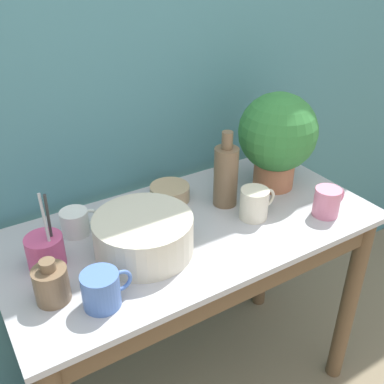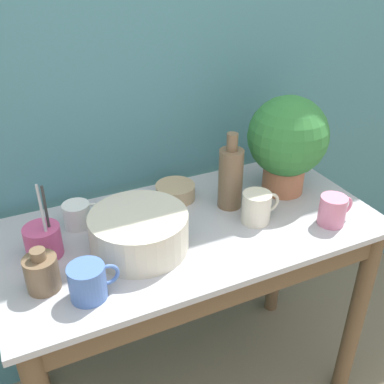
{
  "view_description": "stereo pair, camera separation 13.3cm",
  "coord_description": "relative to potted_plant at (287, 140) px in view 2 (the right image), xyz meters",
  "views": [
    {
      "loc": [
        -0.61,
        -0.69,
        1.57
      ],
      "look_at": [
        0.0,
        0.29,
        0.9
      ],
      "focal_mm": 42.0,
      "sensor_mm": 36.0,
      "label": 1
    },
    {
      "loc": [
        -0.49,
        -0.75,
        1.57
      ],
      "look_at": [
        0.0,
        0.29,
        0.9
      ],
      "focal_mm": 42.0,
      "sensor_mm": 36.0,
      "label": 2
    }
  ],
  "objects": [
    {
      "name": "wall_back",
      "position": [
        -0.38,
        0.28,
        0.23
      ],
      "size": [
        6.0,
        0.05,
        2.4
      ],
      "color": "teal",
      "rests_on": "ground_plane"
    },
    {
      "name": "counter_table",
      "position": [
        -0.38,
        -0.09,
        -0.37
      ],
      "size": [
        1.17,
        0.59,
        0.78
      ],
      "color": "brown",
      "rests_on": "ground_plane"
    },
    {
      "name": "potted_plant",
      "position": [
        0.0,
        0.0,
        0.0
      ],
      "size": [
        0.27,
        0.27,
        0.34
      ],
      "color": "#B7704C",
      "rests_on": "counter_table"
    },
    {
      "name": "bowl_wash_large",
      "position": [
        -0.57,
        -0.1,
        -0.14
      ],
      "size": [
        0.28,
        0.28,
        0.11
      ],
      "color": "beige",
      "rests_on": "counter_table"
    },
    {
      "name": "bottle_tall",
      "position": [
        -0.22,
        -0.01,
        -0.08
      ],
      "size": [
        0.08,
        0.08,
        0.26
      ],
      "color": "brown",
      "rests_on": "counter_table"
    },
    {
      "name": "bottle_short",
      "position": [
        -0.84,
        -0.16,
        -0.14
      ],
      "size": [
        0.09,
        0.09,
        0.12
      ],
      "color": "brown",
      "rests_on": "counter_table"
    },
    {
      "name": "mug_white",
      "position": [
        -0.7,
        0.09,
        -0.15
      ],
      "size": [
        0.12,
        0.08,
        0.08
      ],
      "color": "white",
      "rests_on": "counter_table"
    },
    {
      "name": "mug_blue",
      "position": [
        -0.75,
        -0.24,
        -0.15
      ],
      "size": [
        0.13,
        0.09,
        0.09
      ],
      "color": "#4C70B7",
      "rests_on": "counter_table"
    },
    {
      "name": "mug_cream",
      "position": [
        -0.19,
        -0.13,
        -0.14
      ],
      "size": [
        0.13,
        0.09,
        0.1
      ],
      "color": "beige",
      "rests_on": "counter_table"
    },
    {
      "name": "mug_pink",
      "position": [
        0.02,
        -0.24,
        -0.14
      ],
      "size": [
        0.12,
        0.08,
        0.09
      ],
      "color": "pink",
      "rests_on": "counter_table"
    },
    {
      "name": "bowl_small_tan",
      "position": [
        -0.36,
        0.11,
        -0.17
      ],
      "size": [
        0.13,
        0.13,
        0.05
      ],
      "color": "tan",
      "rests_on": "counter_table"
    },
    {
      "name": "utensil_cup",
      "position": [
        -0.82,
        -0.02,
        -0.14
      ],
      "size": [
        0.1,
        0.1,
        0.23
      ],
      "color": "#CC4C7F",
      "rests_on": "counter_table"
    }
  ]
}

